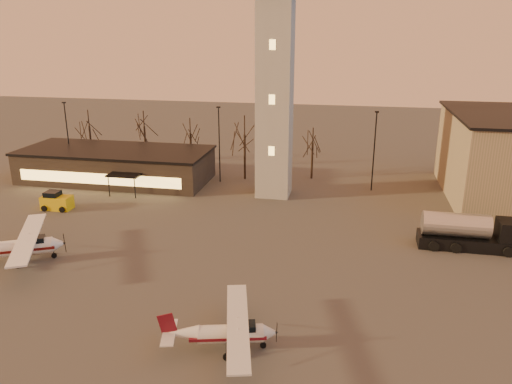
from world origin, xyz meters
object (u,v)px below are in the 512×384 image
(control_tower, at_px, (275,59))
(cessna_front, at_px, (233,336))
(fuel_truck, at_px, (469,235))
(service_cart, at_px, (57,202))
(cessna_rear, at_px, (25,249))
(terminal, at_px, (116,165))

(control_tower, height_order, cessna_front, control_tower)
(cessna_front, relative_size, fuel_truck, 1.09)
(cessna_front, xyz_separation_m, service_cart, (-26.02, 21.73, -0.14))
(control_tower, distance_m, cessna_rear, 33.20)
(control_tower, distance_m, terminal, 26.24)
(cessna_rear, bearing_deg, terminal, 71.57)
(cessna_front, bearing_deg, cessna_rear, 142.94)
(terminal, relative_size, service_cart, 7.60)
(cessna_front, height_order, fuel_truck, fuel_truck)
(terminal, height_order, cessna_rear, terminal)
(cessna_front, distance_m, fuel_truck, 26.46)
(terminal, distance_m, cessna_rear, 25.25)
(control_tower, bearing_deg, cessna_rear, -128.81)
(terminal, relative_size, fuel_truck, 2.78)
(fuel_truck, bearing_deg, cessna_front, -132.22)
(control_tower, relative_size, cessna_rear, 2.89)
(cessna_front, bearing_deg, terminal, 111.82)
(control_tower, height_order, terminal, control_tower)
(terminal, xyz_separation_m, cessna_front, (24.55, -33.91, -1.22))
(control_tower, bearing_deg, service_cart, -156.52)
(control_tower, xyz_separation_m, cessna_rear, (-18.50, -23.00, -15.21))
(cessna_rear, bearing_deg, cessna_front, -49.37)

